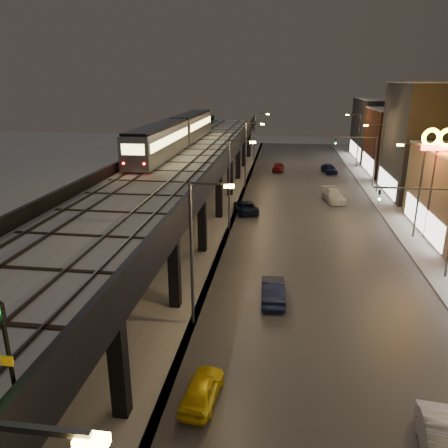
{
  "coord_description": "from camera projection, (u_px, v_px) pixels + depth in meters",
  "views": [
    {
      "loc": [
        4.37,
        -10.24,
        14.32
      ],
      "look_at": [
        0.58,
        17.73,
        5.0
      ],
      "focal_mm": 35.0,
      "sensor_mm": 36.0,
      "label": 1
    }
  ],
  "objects": [
    {
      "name": "road_surface",
      "position": [
        310.0,
        221.0,
        46.65
      ],
      "size": [
        17.0,
        120.0,
        0.06
      ],
      "primitive_type": "cube",
      "color": "#46474D",
      "rests_on": "ground"
    },
    {
      "name": "sidewalk_right",
      "position": [
        407.0,
        224.0,
        45.37
      ],
      "size": [
        4.0,
        120.0,
        0.14
      ],
      "primitive_type": "cube",
      "color": "#9FA1A8",
      "rests_on": "ground"
    },
    {
      "name": "under_viaduct_pavement",
      "position": [
        186.0,
        216.0,
        48.37
      ],
      "size": [
        11.0,
        120.0,
        0.06
      ],
      "primitive_type": "cube",
      "color": "#9FA1A8",
      "rests_on": "ground"
    },
    {
      "name": "elevated_viaduct",
      "position": [
        178.0,
        172.0,
        43.65
      ],
      "size": [
        9.0,
        100.0,
        6.3
      ],
      "color": "black",
      "rests_on": "ground"
    },
    {
      "name": "viaduct_trackbed",
      "position": [
        178.0,
        164.0,
        43.53
      ],
      "size": [
        8.4,
        100.0,
        0.32
      ],
      "color": "#B2B7C1",
      "rests_on": "elevated_viaduct"
    },
    {
      "name": "viaduct_parapet_streetside",
      "position": [
        221.0,
        160.0,
        42.86
      ],
      "size": [
        0.3,
        100.0,
        1.1
      ],
      "primitive_type": "cube",
      "color": "black",
      "rests_on": "elevated_viaduct"
    },
    {
      "name": "viaduct_parapet_far",
      "position": [
        136.0,
        158.0,
        43.97
      ],
      "size": [
        0.3,
        100.0,
        1.1
      ],
      "primitive_type": "cube",
      "color": "black",
      "rests_on": "elevated_viaduct"
    },
    {
      "name": "building_d",
      "position": [
        442.0,
        141.0,
        54.58
      ],
      "size": [
        12.2,
        13.2,
        14.16
      ],
      "color": "#302F34",
      "rests_on": "ground"
    },
    {
      "name": "building_e",
      "position": [
        410.0,
        142.0,
        68.38
      ],
      "size": [
        12.2,
        12.2,
        10.16
      ],
      "color": "#55271D",
      "rests_on": "ground"
    },
    {
      "name": "building_f",
      "position": [
        390.0,
        129.0,
        81.39
      ],
      "size": [
        12.2,
        16.2,
        11.16
      ],
      "color": "black",
      "rests_on": "ground"
    },
    {
      "name": "streetlight_left_1",
      "position": [
        196.0,
        245.0,
        25.33
      ],
      "size": [
        2.57,
        0.28,
        9.0
      ],
      "color": "#38383A",
      "rests_on": "ground"
    },
    {
      "name": "streetlight_left_2",
      "position": [
        232.0,
        179.0,
        42.27
      ],
      "size": [
        2.57,
        0.28,
        9.0
      ],
      "color": "#38383A",
      "rests_on": "ground"
    },
    {
      "name": "streetlight_right_2",
      "position": [
        417.0,
        184.0,
        40.08
      ],
      "size": [
        2.56,
        0.28,
        9.0
      ],
      "color": "#38383A",
      "rests_on": "ground"
    },
    {
      "name": "streetlight_left_3",
      "position": [
        248.0,
        151.0,
        59.2
      ],
      "size": [
        2.57,
        0.28,
        9.0
      ],
      "color": "#38383A",
      "rests_on": "ground"
    },
    {
      "name": "streetlight_right_3",
      "position": [
        378.0,
        153.0,
        57.02
      ],
      "size": [
        2.56,
        0.28,
        9.0
      ],
      "color": "#38383A",
      "rests_on": "ground"
    },
    {
      "name": "streetlight_left_4",
      "position": [
        256.0,
        135.0,
        76.14
      ],
      "size": [
        2.57,
        0.28,
        9.0
      ],
      "color": "#38383A",
      "rests_on": "ground"
    },
    {
      "name": "streetlight_right_4",
      "position": [
        357.0,
        137.0,
        73.96
      ],
      "size": [
        2.56,
        0.28,
        9.0
      ],
      "color": "#38383A",
      "rests_on": "ground"
    },
    {
      "name": "traffic_light_rig_a",
      "position": [
        438.0,
        221.0,
        31.95
      ],
      "size": [
        6.1,
        0.34,
        7.0
      ],
      "color": "#38383A",
      "rests_on": "ground"
    },
    {
      "name": "traffic_light_rig_b",
      "position": [
        367.0,
        155.0,
        60.18
      ],
      "size": [
        6.1,
        0.34,
        7.0
      ],
      "color": "#38383A",
      "rests_on": "ground"
    },
    {
      "name": "subway_train",
      "position": [
        178.0,
        132.0,
        53.42
      ],
      "size": [
        2.79,
        33.48,
        3.33
      ],
      "color": "gray",
      "rests_on": "viaduct_trackbed"
    },
    {
      "name": "rail_signal",
      "position": [
        2.0,
        333.0,
        10.41
      ],
      "size": [
        0.32,
        0.41,
        2.77
      ],
      "color": "black",
      "rests_on": "viaduct_trackbed"
    },
    {
      "name": "car_taxi",
      "position": [
        202.0,
        390.0,
        20.26
      ],
      "size": [
        1.82,
        3.79,
        1.25
      ],
      "primitive_type": "imported",
      "rotation": [
        0.0,
        0.0,
        3.05
      ],
      "color": "yellow",
      "rests_on": "ground"
    },
    {
      "name": "car_near_white",
      "position": [
        273.0,
        291.0,
        29.55
      ],
      "size": [
        1.77,
        4.51,
        1.46
      ],
      "primitive_type": "imported",
      "rotation": [
        0.0,
        0.0,
        3.19
      ],
      "color": "#0F1736",
      "rests_on": "ground"
    },
    {
      "name": "car_mid_silver",
      "position": [
        246.0,
        207.0,
        49.38
      ],
      "size": [
        3.48,
        5.24,
        1.34
      ],
      "primitive_type": "imported",
      "rotation": [
        0.0,
        0.0,
        3.43
      ],
      "color": "black",
      "rests_on": "ground"
    },
    {
      "name": "car_far_white",
      "position": [
        278.0,
        167.0,
        71.93
      ],
      "size": [
        2.03,
        4.38,
        1.45
      ],
      "primitive_type": "imported",
      "rotation": [
        0.0,
        0.0,
        3.07
      ],
      "color": "maroon",
      "rests_on": "ground"
    },
    {
      "name": "car_onc_silver",
      "position": [
        445.0,
        448.0,
        16.91
      ],
      "size": [
        2.1,
        4.67,
        1.49
      ],
      "primitive_type": "imported",
      "rotation": [
        0.0,
        0.0,
        -0.12
      ],
      "color": "gray",
      "rests_on": "ground"
    },
    {
      "name": "car_onc_white",
      "position": [
        334.0,
        196.0,
        53.82
      ],
      "size": [
        2.96,
        5.37,
        1.47
      ],
      "primitive_type": "imported",
      "rotation": [
        0.0,
        0.0,
        0.19
      ],
      "color": "white",
      "rests_on": "ground"
    },
    {
      "name": "car_onc_red",
      "position": [
        329.0,
        169.0,
        70.18
      ],
      "size": [
        2.69,
        4.58,
        1.46
      ],
      "primitive_type": "imported",
      "rotation": [
        0.0,
        0.0,
        0.24
      ],
      "color": "#0C1135",
      "rests_on": "ground"
    },
    {
      "name": "sign_mcdonalds",
      "position": [
        438.0,
        150.0,
        38.81
      ],
      "size": [
        3.08,
        0.64,
        10.33
      ],
      "color": "#38383A",
      "rests_on": "ground"
    }
  ]
}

